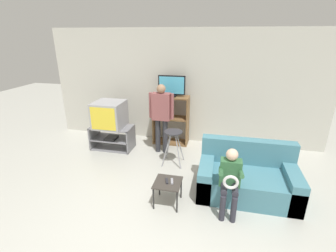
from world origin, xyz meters
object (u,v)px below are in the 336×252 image
at_px(tv_stand, 112,137).
at_px(person_seated_child, 230,177).
at_px(television_flat, 172,87).
at_px(couch, 247,178).
at_px(remote_control_black, 167,181).
at_px(television_main, 109,114).
at_px(folding_stool, 173,138).
at_px(snack_table, 168,185).
at_px(person_standing_adult, 161,113).
at_px(remote_control_white, 172,181).
at_px(media_shelf, 171,120).

relative_size(tv_stand, person_seated_child, 0.95).
height_order(television_flat, couch, television_flat).
bearing_deg(remote_control_black, television_main, 117.71).
bearing_deg(tv_stand, folding_stool, -14.94).
bearing_deg(folding_stool, television_main, 165.32).
relative_size(television_flat, snack_table, 1.52).
height_order(television_main, person_standing_adult, person_standing_adult).
distance_m(remote_control_white, person_seated_child, 0.85).
xyz_separation_m(television_main, couch, (2.87, -1.08, -0.53)).
bearing_deg(remote_control_white, person_standing_adult, 96.43).
bearing_deg(television_main, remote_control_white, -42.88).
distance_m(folding_stool, snack_table, 1.28).
height_order(tv_stand, person_standing_adult, person_standing_adult).
height_order(tv_stand, remote_control_white, tv_stand).
distance_m(television_flat, person_standing_adult, 0.70).
bearing_deg(television_flat, snack_table, -79.52).
bearing_deg(remote_control_white, tv_stand, 124.04).
xyz_separation_m(folding_stool, couch, (1.36, -0.69, -0.29)).
xyz_separation_m(television_flat, person_seated_child, (1.31, -2.18, -0.80)).
bearing_deg(television_flat, remote_control_white, -77.91).
relative_size(remote_control_white, person_seated_child, 0.15).
xyz_separation_m(folding_stool, person_standing_adult, (-0.35, 0.46, 0.35)).
relative_size(television_main, media_shelf, 0.56).
xyz_separation_m(television_flat, snack_table, (0.41, -2.22, -1.04)).
bearing_deg(remote_control_black, snack_table, -51.66).
bearing_deg(remote_control_black, media_shelf, 82.55).
distance_m(remote_control_black, person_seated_child, 0.93).
xyz_separation_m(tv_stand, folding_stool, (1.49, -0.40, 0.31)).
relative_size(media_shelf, folding_stool, 1.64).
xyz_separation_m(tv_stand, snack_table, (1.66, -1.64, 0.07)).
distance_m(media_shelf, person_standing_adult, 0.62).
relative_size(television_main, television_flat, 1.05).
xyz_separation_m(remote_control_black, person_standing_adult, (-0.50, 1.69, 0.52)).
distance_m(media_shelf, remote_control_white, 2.26).
height_order(television_flat, folding_stool, television_flat).
height_order(snack_table, remote_control_black, remote_control_black).
bearing_deg(person_seated_child, remote_control_white, -178.97).
distance_m(snack_table, couch, 1.32).
relative_size(tv_stand, person_standing_adult, 0.61).
distance_m(tv_stand, remote_control_white, 2.37).
xyz_separation_m(snack_table, person_seated_child, (0.89, 0.04, 0.24)).
distance_m(tv_stand, person_seated_child, 3.03).
bearing_deg(folding_stool, couch, -26.79).
relative_size(television_flat, couch, 0.40).
height_order(remote_control_white, person_standing_adult, person_standing_adult).
bearing_deg(tv_stand, person_seated_child, -32.14).
bearing_deg(snack_table, remote_control_black, 146.26).
xyz_separation_m(media_shelf, person_seated_child, (1.32, -2.19, -0.02)).
relative_size(snack_table, remote_control_black, 2.79).
bearing_deg(tv_stand, remote_control_black, -44.79).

